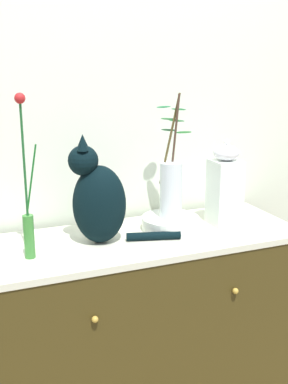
# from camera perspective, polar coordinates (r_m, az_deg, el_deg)

# --- Properties ---
(wall_back) EXTENTS (4.40, 0.08, 2.60)m
(wall_back) POSITION_cam_1_polar(r_m,az_deg,el_deg) (2.11, -3.22, 10.11)
(wall_back) COLOR silver
(wall_back) RESTS_ON ground_plane
(sideboard) EXTENTS (1.26, 0.49, 0.82)m
(sideboard) POSITION_cam_1_polar(r_m,az_deg,el_deg) (2.11, 0.00, -15.56)
(sideboard) COLOR #3B3012
(sideboard) RESTS_ON ground_plane
(cat_sitting) EXTENTS (0.42, 0.20, 0.41)m
(cat_sitting) POSITION_cam_1_polar(r_m,az_deg,el_deg) (1.82, -5.38, -0.80)
(cat_sitting) COLOR black
(cat_sitting) RESTS_ON sideboard
(vase_slim_green) EXTENTS (0.06, 0.04, 0.57)m
(vase_slim_green) POSITION_cam_1_polar(r_m,az_deg,el_deg) (1.72, -13.51, -1.96)
(vase_slim_green) COLOR #367B31
(vase_slim_green) RESTS_ON sideboard
(bowl_porcelain) EXTENTS (0.24, 0.24, 0.05)m
(bowl_porcelain) POSITION_cam_1_polar(r_m,az_deg,el_deg) (2.00, 3.12, -3.66)
(bowl_porcelain) COLOR silver
(bowl_porcelain) RESTS_ON sideboard
(vase_glass_clear) EXTENTS (0.14, 0.17, 0.50)m
(vase_glass_clear) POSITION_cam_1_polar(r_m,az_deg,el_deg) (1.96, 3.19, 0.77)
(vase_glass_clear) COLOR silver
(vase_glass_clear) RESTS_ON bowl_porcelain
(jar_lidded_porcelain) EXTENTS (0.12, 0.12, 0.36)m
(jar_lidded_porcelain) POSITION_cam_1_polar(r_m,az_deg,el_deg) (2.05, 9.47, 0.68)
(jar_lidded_porcelain) COLOR white
(jar_lidded_porcelain) RESTS_ON sideboard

